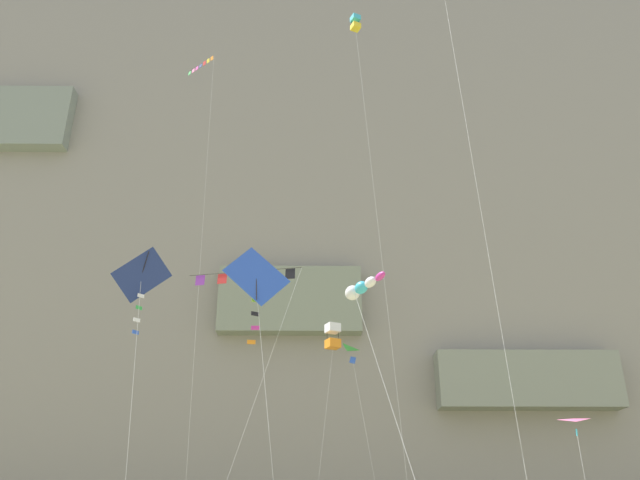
% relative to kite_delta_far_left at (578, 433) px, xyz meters
% --- Properties ---
extents(cliff_face, '(180.00, 33.72, 83.64)m').
position_rel_kite_delta_far_left_xyz_m(cliff_face, '(-17.59, 40.23, 34.14)').
color(cliff_face, gray).
rests_on(cliff_face, ground).
extents(kite_delta_far_left, '(2.28, 4.44, 7.99)m').
position_rel_kite_delta_far_left_xyz_m(kite_delta_far_left, '(0.00, 0.00, 0.00)').
color(kite_delta_far_left, pink).
rests_on(kite_delta_far_left, ground).
extents(kite_box_upper_left, '(2.47, 3.01, 17.46)m').
position_rel_kite_delta_far_left_xyz_m(kite_box_upper_left, '(-13.65, 11.34, 8.79)').
color(kite_box_upper_left, white).
rests_on(kite_box_upper_left, ground).
extents(kite_banner_upper_mid, '(2.98, 2.79, 34.28)m').
position_rel_kite_delta_far_left_xyz_m(kite_banner_upper_mid, '(-23.23, -0.02, 20.87)').
color(kite_banner_upper_mid, black).
rests_on(kite_banner_upper_mid, ground).
extents(kite_diamond_mid_center, '(2.73, 2.76, 12.29)m').
position_rel_kite_delta_far_left_xyz_m(kite_diamond_mid_center, '(-17.21, -16.08, 3.23)').
color(kite_diamond_mid_center, blue).
rests_on(kite_diamond_mid_center, ground).
extents(kite_delta_front_field, '(2.19, 3.04, 13.64)m').
position_rel_kite_delta_far_left_xyz_m(kite_delta_front_field, '(-11.92, 6.21, 5.59)').
color(kite_delta_front_field, green).
rests_on(kite_delta_front_field, ground).
extents(kite_box_far_right, '(2.44, 1.49, 34.63)m').
position_rel_kite_delta_far_left_xyz_m(kite_box_far_right, '(-12.37, -4.19, 25.98)').
color(kite_box_far_right, '#38B2D1').
rests_on(kite_box_far_right, ground).
extents(kite_banner_high_center, '(6.18, 3.23, 15.35)m').
position_rel_kite_delta_far_left_xyz_m(kite_banner_high_center, '(-18.87, -5.67, 6.90)').
color(kite_banner_high_center, black).
rests_on(kite_banner_high_center, ground).
extents(kite_diamond_low_center, '(1.94, 2.02, 11.87)m').
position_rel_kite_delta_far_left_xyz_m(kite_diamond_low_center, '(-21.15, -16.74, 2.96)').
color(kite_diamond_low_center, navy).
rests_on(kite_diamond_low_center, ground).
extents(kite_windsock_mid_right, '(2.70, 6.51, 11.65)m').
position_rel_kite_delta_far_left_xyz_m(kite_windsock_mid_right, '(-13.33, -14.25, 3.59)').
color(kite_windsock_mid_right, white).
rests_on(kite_windsock_mid_right, ground).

